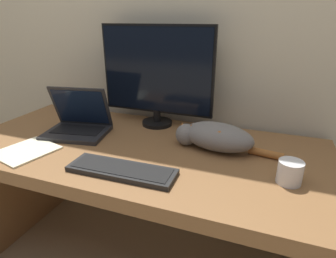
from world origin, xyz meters
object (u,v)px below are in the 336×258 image
monitor (157,74)px  cat (215,136)px  external_keyboard (122,170)px  coffee_mug (290,172)px  laptop (78,124)px

monitor → cat: size_ratio=1.27×
external_keyboard → coffee_mug: bearing=12.6°
monitor → cat: (0.36, -0.20, -0.21)m
laptop → external_keyboard: laptop is taller
monitor → external_keyboard: monitor is taller
cat → monitor: bearing=159.9°
laptop → coffee_mug: laptop is taller
monitor → laptop: (-0.33, -0.26, -0.23)m
laptop → cat: (0.69, 0.06, 0.02)m
cat → external_keyboard: bearing=-122.2°
external_keyboard → cat: (0.29, 0.33, 0.05)m
laptop → cat: laptop is taller
laptop → external_keyboard: bearing=-44.7°
coffee_mug → laptop: bearing=172.8°
laptop → external_keyboard: 0.49m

